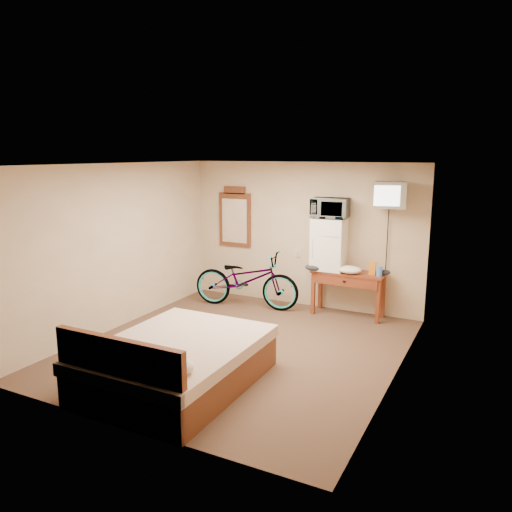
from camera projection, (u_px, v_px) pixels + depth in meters
name	position (u px, v px, depth m)	size (l,w,h in m)	color
room	(239.00, 260.00, 6.65)	(4.60, 4.64, 2.50)	#483224
desk	(348.00, 280.00, 8.12)	(1.19, 0.47, 0.75)	brown
mini_fridge	(329.00, 244.00, 8.21)	(0.55, 0.53, 0.85)	white
microwave	(330.00, 208.00, 8.09)	(0.59, 0.40, 0.33)	white
snack_bag	(373.00, 268.00, 7.90)	(0.11, 0.06, 0.21)	orange
blue_cup	(379.00, 271.00, 7.81)	(0.09, 0.09, 0.15)	#437BE5
cloth_cream	(349.00, 270.00, 7.98)	(0.39, 0.30, 0.12)	white
cloth_dark_a	(313.00, 267.00, 8.18)	(0.27, 0.20, 0.10)	black
cloth_dark_b	(384.00, 272.00, 7.89)	(0.18, 0.15, 0.08)	black
crt_television	(390.00, 195.00, 7.59)	(0.54, 0.62, 0.40)	black
wall_mirror	(235.00, 217.00, 9.18)	(0.65, 0.04, 1.10)	brown
bicycle	(246.00, 279.00, 8.64)	(0.66, 1.88, 0.99)	black
bed	(174.00, 363.00, 5.69)	(1.61, 2.12, 0.90)	brown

